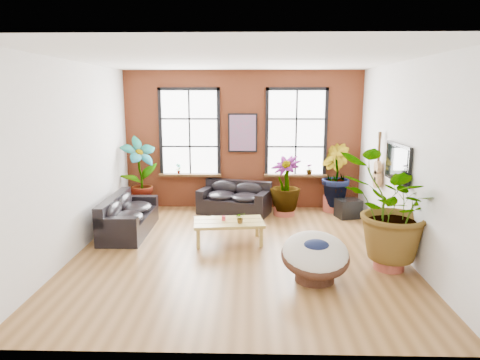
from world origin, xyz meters
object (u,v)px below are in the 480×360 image
object	(u,v)px
sofa_back	(235,199)
sofa_left	(127,216)
coffee_table	(229,223)
papasan_chair	(315,256)

from	to	relation	value
sofa_back	sofa_left	bearing A→B (deg)	-126.58
coffee_table	papasan_chair	size ratio (longest dim) A/B	1.32
sofa_back	sofa_left	xyz separation A→B (m)	(-2.24, -1.62, 0.00)
sofa_back	coffee_table	distance (m)	2.16
sofa_back	sofa_left	distance (m)	2.76
sofa_back	coffee_table	xyz separation A→B (m)	(-0.04, -2.16, 0.03)
sofa_left	papasan_chair	distance (m)	4.32
sofa_left	papasan_chair	size ratio (longest dim) A/B	1.81
papasan_chair	coffee_table	bearing A→B (deg)	129.08
sofa_back	coffee_table	bearing A→B (deg)	-73.42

